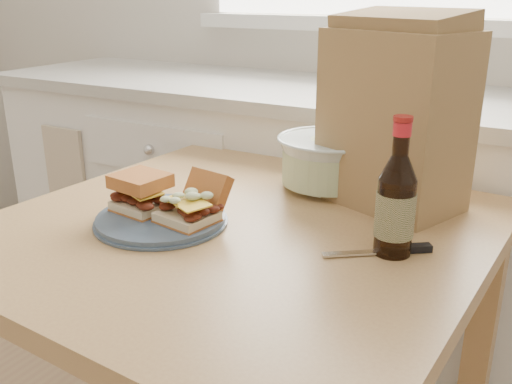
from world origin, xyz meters
The scene contains 9 objects.
cabinet_run centered at (0.00, 1.70, 0.47)m, with size 2.50×0.64×0.94m.
dining_table centered at (0.11, 0.93, 0.67)m, with size 1.01×1.01×0.79m.
plate centered at (-0.03, 0.86, 0.80)m, with size 0.26×0.26×0.02m, color #405268.
sandwich_left centered at (-0.08, 0.86, 0.84)m, with size 0.12×0.11×0.08m.
sandwich_right centered at (0.04, 0.88, 0.83)m, with size 0.12×0.16×0.09m.
coleslaw_bowl centered at (0.18, 1.22, 0.85)m, with size 0.24×0.24×0.24m.
beer_bottle centered at (0.42, 0.95, 0.88)m, with size 0.07×0.07×0.25m.
knife centered at (0.42, 0.95, 0.79)m, with size 0.17×0.13×0.01m.
paper_bag centered at (0.33, 1.20, 0.97)m, with size 0.28×0.19×0.37m, color #9B774B.
Camera 1 is at (0.66, 0.02, 1.24)m, focal length 40.00 mm.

